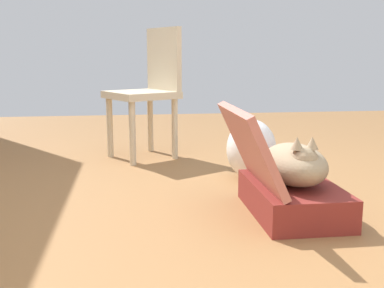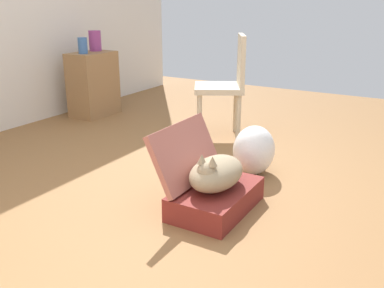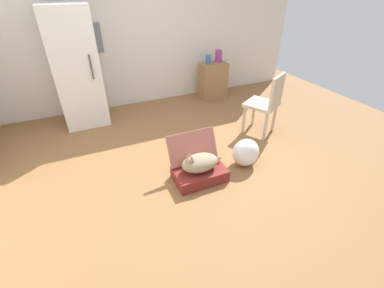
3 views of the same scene
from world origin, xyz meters
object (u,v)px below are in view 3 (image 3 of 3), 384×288
Objects in this scene: side_table at (213,81)px; vase_tall at (208,59)px; vase_short at (219,56)px; suitcase_base at (200,174)px; refrigerator at (77,68)px; chair at (266,102)px; cat at (199,162)px; plastic_bag_white at (246,153)px.

vase_tall reaches higher than side_table.
vase_short is at bearing 21.23° from side_table.
suitcase_base is 0.88× the size of side_table.
refrigerator is 2.90m from chair.
cat is at bearing -119.00° from vase_tall.
vase_tall is at bearing -174.88° from side_table.
plastic_bag_white is 1.66× the size of vase_short.
plastic_bag_white is 2.46m from vase_short.
vase_tall reaches higher than suitcase_base.
cat reaches higher than plastic_bag_white.
suitcase_base is at bearing -63.89° from refrigerator.
plastic_bag_white is 2.21× the size of vase_tall.
vase_tall reaches higher than plastic_bag_white.
side_table is 0.47m from vase_short.
cat is at bearing -123.08° from vase_short.
suitcase_base is at bearing -118.82° from vase_tall.
vase_short is at bearing 56.92° from cat.
vase_short reaches higher than side_table.
plastic_bag_white is at bearing -107.46° from side_table.
vase_short is (0.81, 2.23, 0.62)m from plastic_bag_white.
refrigerator is at bearing 128.75° from plastic_bag_white.
cat is at bearing -177.36° from plastic_bag_white.
cat is 2.57m from vase_tall.
vase_short is at bearing -122.70° from chair.
suitcase_base is at bearing -2.07° from cat.
plastic_bag_white is (0.65, 0.03, 0.11)m from suitcase_base.
vase_short is at bearing 2.25° from refrigerator.
cat is at bearing -5.07° from chair.
suitcase_base is 1.16× the size of cat.
suitcase_base is 2.61m from vase_tall.
refrigerator is 10.75× the size of vase_tall.
cat is 0.67m from plastic_bag_white.
side_table is at bearing 72.54° from plastic_bag_white.
plastic_bag_white is 2.30m from side_table.
vase_tall is (2.27, 0.04, -0.11)m from refrigerator.
chair is at bearing -93.72° from vase_short.
chair is at bearing 39.20° from plastic_bag_white.
side_table is 0.74× the size of chair.
side_table is (2.40, 0.05, -0.54)m from refrigerator.
cat reaches higher than suitcase_base.
chair is (0.02, -1.61, 0.17)m from side_table.
vase_short is (1.48, 2.26, 0.55)m from cat.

